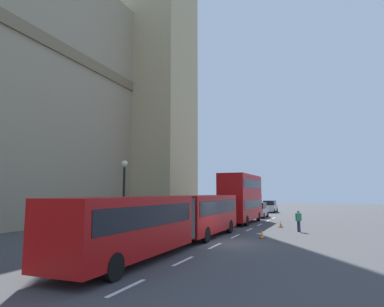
{
  "coord_description": "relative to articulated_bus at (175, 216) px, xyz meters",
  "views": [
    {
      "loc": [
        -20.0,
        -6.2,
        3.09
      ],
      "look_at": [
        2.24,
        2.85,
        5.94
      ],
      "focal_mm": 30.89,
      "sensor_mm": 36.0,
      "label": 1
    }
  ],
  "objects": [
    {
      "name": "ground_plane",
      "position": [
        2.54,
        -1.99,
        -1.75
      ],
      "size": [
        160.0,
        160.0,
        0.0
      ],
      "primitive_type": "plane",
      "color": "#424244"
    },
    {
      "name": "lane_centre_marking",
      "position": [
        5.92,
        -1.99,
        -1.74
      ],
      "size": [
        39.0,
        0.16,
        0.01
      ],
      "color": "silver",
      "rests_on": "ground_plane"
    },
    {
      "name": "articulated_bus",
      "position": [
        0.0,
        0.0,
        0.0
      ],
      "size": [
        18.31,
        2.54,
        2.9
      ],
      "color": "#B20F0F",
      "rests_on": "ground_plane"
    },
    {
      "name": "double_decker_bus",
      "position": [
        16.14,
        0.0,
        0.96
      ],
      "size": [
        9.13,
        2.54,
        4.9
      ],
      "color": "#B20F0F",
      "rests_on": "ground_plane"
    },
    {
      "name": "sedan_lead",
      "position": [
        24.47,
        -0.15,
        -0.83
      ],
      "size": [
        4.4,
        1.86,
        1.85
      ],
      "color": "gray",
      "rests_on": "ground_plane"
    },
    {
      "name": "sedan_trailing",
      "position": [
        35.96,
        0.25,
        -0.83
      ],
      "size": [
        4.4,
        1.86,
        1.85
      ],
      "color": "#B7B7BC",
      "rests_on": "ground_plane"
    },
    {
      "name": "traffic_cone_west",
      "position": [
        5.63,
        -3.95,
        -1.46
      ],
      "size": [
        0.36,
        0.36,
        0.58
      ],
      "color": "black",
      "rests_on": "ground_plane"
    },
    {
      "name": "traffic_cone_middle",
      "position": [
        13.41,
        -4.22,
        -1.46
      ],
      "size": [
        0.36,
        0.36,
        0.58
      ],
      "color": "black",
      "rests_on": "ground_plane"
    },
    {
      "name": "street_lamp",
      "position": [
        1.54,
        4.51,
        1.31
      ],
      "size": [
        0.44,
        0.44,
        5.27
      ],
      "color": "black",
      "rests_on": "ground_plane"
    },
    {
      "name": "pedestrian_near_cones",
      "position": [
        10.39,
        -6.0,
        -0.83
      ],
      "size": [
        0.41,
        0.47,
        1.69
      ],
      "color": "#262D4C",
      "rests_on": "ground_plane"
    }
  ]
}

